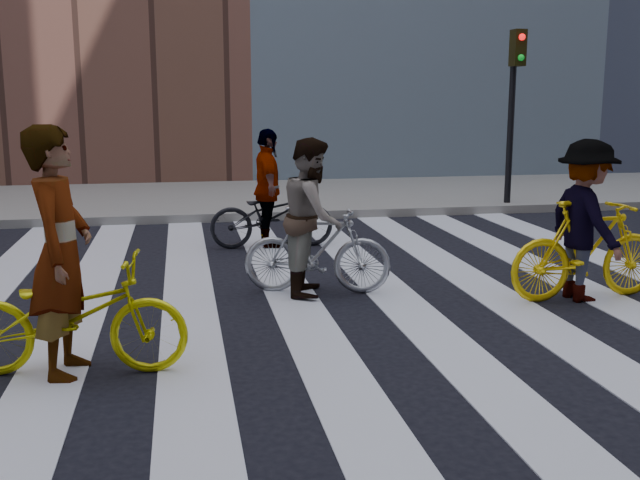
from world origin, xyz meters
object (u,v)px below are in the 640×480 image
object	(u,v)px
bike_dark_rear	(272,215)
rider_mid	(313,217)
bike_yellow_right	(587,250)
rider_left	(60,253)
traffic_signal	(514,88)
rider_right	(585,221)
bike_silver_mid	(317,250)
rider_rear	(268,189)
bike_yellow_left	(71,316)

from	to	relation	value
bike_dark_rear	rider_mid	distance (m)	2.65
bike_yellow_right	rider_left	distance (m)	5.33
bike_dark_rear	rider_left	xyz separation A→B (m)	(-2.19, -4.67, 0.51)
traffic_signal	rider_left	world-z (taller)	traffic_signal
rider_mid	rider_right	size ratio (longest dim) A/B	1.00
traffic_signal	bike_silver_mid	bearing A→B (deg)	-131.65
rider_rear	rider_mid	bearing A→B (deg)	-176.80
traffic_signal	bike_yellow_right	size ratio (longest dim) A/B	1.86
rider_left	bike_dark_rear	bearing A→B (deg)	-18.19
bike_yellow_left	bike_silver_mid	bearing A→B (deg)	-41.61
rider_left	bike_silver_mid	bearing A→B (deg)	-42.22
traffic_signal	bike_dark_rear	distance (m)	5.78
bike_dark_rear	rider_mid	bearing A→B (deg)	-177.89
bike_yellow_left	rider_mid	size ratio (longest dim) A/B	1.05
traffic_signal	bike_dark_rear	xyz separation A→B (m)	(-4.83, -2.60, -1.81)
bike_silver_mid	rider_left	distance (m)	3.17
rider_mid	rider_right	bearing A→B (deg)	-90.80
traffic_signal	rider_right	bearing A→B (deg)	-107.64
bike_silver_mid	bike_dark_rear	bearing A→B (deg)	18.86
bike_yellow_right	rider_right	xyz separation A→B (m)	(-0.05, 0.00, 0.32)
rider_left	rider_rear	distance (m)	5.14
rider_mid	traffic_signal	bearing A→B (deg)	-27.11
rider_left	rider_mid	world-z (taller)	rider_left
bike_yellow_right	bike_silver_mid	bearing A→B (deg)	70.36
bike_yellow_right	rider_left	xyz separation A→B (m)	(-5.16, -1.27, 0.44)
bike_yellow_left	bike_yellow_right	bearing A→B (deg)	-69.11
bike_silver_mid	rider_mid	xyz separation A→B (m)	(-0.05, 0.00, 0.37)
rider_rear	bike_yellow_left	bearing A→B (deg)	155.11
bike_yellow_left	rider_rear	bearing A→B (deg)	-17.18
bike_yellow_left	rider_right	world-z (taller)	rider_right
traffic_signal	rider_left	bearing A→B (deg)	-133.96
traffic_signal	bike_dark_rear	bearing A→B (deg)	-151.67
rider_left	bike_yellow_left	bearing A→B (deg)	-83.09
bike_yellow_left	rider_mid	distance (m)	3.09
rider_left	rider_mid	size ratio (longest dim) A/B	1.14
traffic_signal	rider_right	distance (m)	6.46
bike_yellow_right	rider_rear	bearing A→B (deg)	37.62
bike_silver_mid	rider_rear	world-z (taller)	rider_rear
traffic_signal	bike_yellow_right	xyz separation A→B (m)	(-1.86, -6.00, -1.74)
rider_right	rider_rear	bearing A→B (deg)	37.15
bike_yellow_right	rider_mid	world-z (taller)	rider_mid
bike_silver_mid	rider_rear	size ratio (longest dim) A/B	0.95
bike_yellow_right	rider_right	world-z (taller)	rider_right
bike_yellow_right	rider_mid	size ratio (longest dim) A/B	1.04
bike_dark_rear	rider_left	size ratio (longest dim) A/B	0.91
rider_right	rider_mid	bearing A→B (deg)	70.36
bike_dark_rear	bike_yellow_right	bearing A→B (deg)	-139.66
bike_yellow_left	rider_right	size ratio (longest dim) A/B	1.05
bike_yellow_right	rider_rear	world-z (taller)	rider_rear
traffic_signal	rider_right	xyz separation A→B (m)	(-1.91, -6.00, -1.42)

